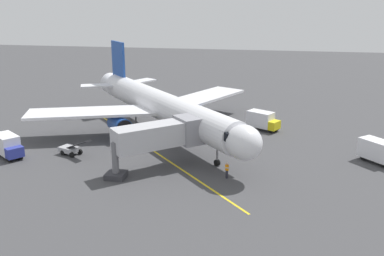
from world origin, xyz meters
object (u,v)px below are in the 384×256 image
at_px(airplane, 161,106).
at_px(box_truck_portside, 8,146).
at_px(box_truck_starboard_side, 263,120).
at_px(box_truck_near_nose, 379,151).
at_px(jet_bridge, 164,135).
at_px(belt_loader_rear_apron, 71,149).
at_px(ground_crew_marshaller, 227,170).

xyz_separation_m(airplane, box_truck_portside, (15.42, 12.14, -2.62)).
distance_m(box_truck_portside, box_truck_starboard_side, 33.69).
bearing_deg(box_truck_near_nose, box_truck_portside, 8.32).
distance_m(jet_bridge, box_truck_portside, 19.08).
height_order(jet_bridge, belt_loader_rear_apron, jet_bridge).
bearing_deg(ground_crew_marshaller, box_truck_starboard_side, -99.35).
xyz_separation_m(jet_bridge, box_truck_starboard_side, (-10.17, -16.81, -2.38)).
relative_size(airplane, belt_loader_rear_apron, 7.12).
height_order(jet_bridge, ground_crew_marshaller, jet_bridge).
bearing_deg(ground_crew_marshaller, box_truck_portside, -3.14).
distance_m(airplane, box_truck_portside, 19.80).
bearing_deg(ground_crew_marshaller, box_truck_near_nose, -155.02).
bearing_deg(box_truck_portside, belt_loader_rear_apron, -163.35).
relative_size(jet_bridge, belt_loader_rear_apron, 2.09).
bearing_deg(airplane, box_truck_near_nose, 167.63).
xyz_separation_m(airplane, box_truck_starboard_side, (-13.68, -4.83, -2.62)).
bearing_deg(jet_bridge, box_truck_near_nose, -165.57).
height_order(box_truck_near_nose, box_truck_portside, same).
distance_m(airplane, box_truck_near_nose, 27.82).
xyz_separation_m(ground_crew_marshaller, box_truck_starboard_side, (-3.03, -18.40, 0.50)).
bearing_deg(belt_loader_rear_apron, box_truck_starboard_side, -146.15).
xyz_separation_m(box_truck_near_nose, box_truck_starboard_side, (13.37, -10.76, 0.00)).
relative_size(ground_crew_marshaller, box_truck_portside, 0.35).
xyz_separation_m(jet_bridge, box_truck_near_nose, (-23.54, -6.06, -2.38)).
distance_m(ground_crew_marshaller, belt_loader_rear_apron, 19.52).
xyz_separation_m(airplane, jet_bridge, (-3.51, 11.99, -0.24)).
distance_m(ground_crew_marshaller, box_truck_portside, 26.12).
distance_m(jet_bridge, belt_loader_rear_apron, 12.58).
bearing_deg(belt_loader_rear_apron, jet_bridge, 171.04).
height_order(box_truck_portside, belt_loader_rear_apron, box_truck_portside).
relative_size(airplane, ground_crew_marshaller, 19.60).
xyz_separation_m(airplane, belt_loader_rear_apron, (8.55, 10.09, -3.29)).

